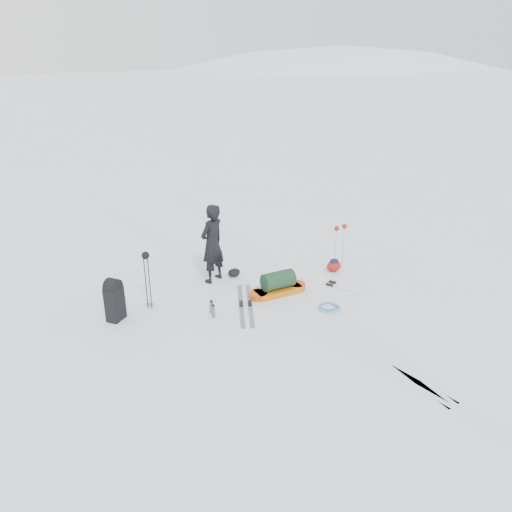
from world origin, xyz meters
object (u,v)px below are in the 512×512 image
object	(u,v)px
skier	(212,244)
expedition_rucksack	(115,299)
pulk_sled	(278,285)
ski_poles_black	(146,262)

from	to	relation	value
skier	expedition_rucksack	bearing A→B (deg)	-10.43
skier	expedition_rucksack	world-z (taller)	skier
pulk_sled	expedition_rucksack	size ratio (longest dim) A/B	1.47
skier	expedition_rucksack	size ratio (longest dim) A/B	1.93
skier	expedition_rucksack	xyz separation A→B (m)	(-2.65, -0.38, -0.55)
pulk_sled	expedition_rucksack	xyz separation A→B (m)	(-3.54, 1.11, 0.23)
skier	pulk_sled	distance (m)	1.90
skier	ski_poles_black	xyz separation A→B (m)	(-1.89, -0.41, 0.13)
ski_poles_black	skier	bearing A→B (deg)	-2.58
expedition_rucksack	skier	bearing A→B (deg)	-24.55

